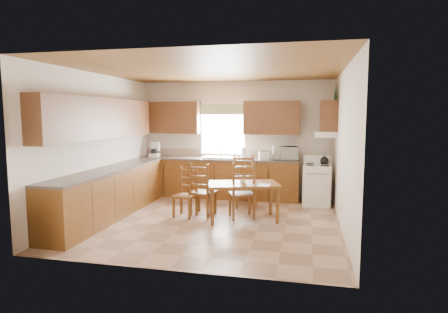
% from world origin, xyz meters
% --- Properties ---
extents(floor, '(4.50, 4.50, 0.00)m').
position_xyz_m(floor, '(0.00, 0.00, 0.00)').
color(floor, '#9B775E').
rests_on(floor, ground).
extents(ceiling, '(4.50, 4.50, 0.00)m').
position_xyz_m(ceiling, '(0.00, 0.00, 2.70)').
color(ceiling, brown).
rests_on(ceiling, floor).
extents(wall_left, '(4.50, 4.50, 0.00)m').
position_xyz_m(wall_left, '(-2.25, 0.00, 1.35)').
color(wall_left, beige).
rests_on(wall_left, floor).
extents(wall_right, '(4.50, 4.50, 0.00)m').
position_xyz_m(wall_right, '(2.25, 0.00, 1.35)').
color(wall_right, beige).
rests_on(wall_right, floor).
extents(wall_back, '(4.50, 4.50, 0.00)m').
position_xyz_m(wall_back, '(0.00, 2.25, 1.35)').
color(wall_back, beige).
rests_on(wall_back, floor).
extents(wall_front, '(4.50, 4.50, 0.00)m').
position_xyz_m(wall_front, '(0.00, -2.25, 1.35)').
color(wall_front, beige).
rests_on(wall_front, floor).
extents(lower_cab_back, '(3.75, 0.60, 0.88)m').
position_xyz_m(lower_cab_back, '(-0.38, 1.95, 0.44)').
color(lower_cab_back, brown).
rests_on(lower_cab_back, floor).
extents(lower_cab_left, '(0.60, 3.60, 0.88)m').
position_xyz_m(lower_cab_left, '(-1.95, -0.15, 0.44)').
color(lower_cab_left, brown).
rests_on(lower_cab_left, floor).
extents(counter_back, '(3.75, 0.63, 0.04)m').
position_xyz_m(counter_back, '(-0.38, 1.95, 0.90)').
color(counter_back, '#4C413B').
rests_on(counter_back, lower_cab_back).
extents(counter_left, '(0.63, 3.60, 0.04)m').
position_xyz_m(counter_left, '(-1.95, -0.15, 0.90)').
color(counter_left, '#4C413B').
rests_on(counter_left, lower_cab_left).
extents(backsplash, '(3.75, 0.01, 0.18)m').
position_xyz_m(backsplash, '(-0.38, 2.24, 1.01)').
color(backsplash, gray).
rests_on(backsplash, counter_back).
extents(upper_cab_back_left, '(1.41, 0.33, 0.75)m').
position_xyz_m(upper_cab_back_left, '(-1.55, 2.08, 1.85)').
color(upper_cab_back_left, brown).
rests_on(upper_cab_back_left, wall_back).
extents(upper_cab_back_right, '(1.25, 0.33, 0.75)m').
position_xyz_m(upper_cab_back_right, '(0.86, 2.08, 1.85)').
color(upper_cab_back_right, brown).
rests_on(upper_cab_back_right, wall_back).
extents(upper_cab_left, '(0.33, 3.60, 0.75)m').
position_xyz_m(upper_cab_left, '(-2.08, -0.15, 1.85)').
color(upper_cab_left, brown).
rests_on(upper_cab_left, wall_left).
extents(upper_cab_stove, '(0.33, 0.62, 0.62)m').
position_xyz_m(upper_cab_stove, '(2.08, 1.65, 1.90)').
color(upper_cab_stove, brown).
rests_on(upper_cab_stove, wall_right).
extents(range_hood, '(0.44, 0.62, 0.12)m').
position_xyz_m(range_hood, '(2.03, 1.65, 1.52)').
color(range_hood, silver).
rests_on(range_hood, wall_right).
extents(window_frame, '(1.13, 0.02, 1.18)m').
position_xyz_m(window_frame, '(-0.30, 2.22, 1.55)').
color(window_frame, silver).
rests_on(window_frame, wall_back).
extents(window_pane, '(1.05, 0.01, 1.10)m').
position_xyz_m(window_pane, '(-0.30, 2.21, 1.55)').
color(window_pane, white).
rests_on(window_pane, wall_back).
extents(window_valance, '(1.19, 0.01, 0.24)m').
position_xyz_m(window_valance, '(-0.30, 2.19, 2.05)').
color(window_valance, '#435F2F').
rests_on(window_valance, wall_back).
extents(sink_basin, '(0.75, 0.45, 0.04)m').
position_xyz_m(sink_basin, '(-0.30, 1.95, 0.94)').
color(sink_basin, silver).
rests_on(sink_basin, counter_back).
extents(pine_decal_a, '(0.22, 0.22, 0.36)m').
position_xyz_m(pine_decal_a, '(2.21, 1.33, 2.38)').
color(pine_decal_a, black).
rests_on(pine_decal_a, wall_right).
extents(pine_decal_b, '(0.22, 0.22, 0.36)m').
position_xyz_m(pine_decal_b, '(2.21, 1.65, 2.42)').
color(pine_decal_b, black).
rests_on(pine_decal_b, wall_right).
extents(pine_decal_c, '(0.22, 0.22, 0.36)m').
position_xyz_m(pine_decal_c, '(2.21, 1.97, 2.38)').
color(pine_decal_c, black).
rests_on(pine_decal_c, wall_right).
extents(stove, '(0.59, 0.61, 0.85)m').
position_xyz_m(stove, '(1.88, 1.66, 0.42)').
color(stove, silver).
rests_on(stove, floor).
extents(coffeemaker, '(0.19, 0.22, 0.31)m').
position_xyz_m(coffeemaker, '(-1.94, 1.96, 1.07)').
color(coffeemaker, silver).
rests_on(coffeemaker, counter_back).
extents(paper_towel, '(0.12, 0.12, 0.26)m').
position_xyz_m(paper_towel, '(0.25, 1.93, 1.05)').
color(paper_towel, white).
rests_on(paper_towel, counter_back).
extents(toaster, '(0.25, 0.21, 0.18)m').
position_xyz_m(toaster, '(0.72, 1.89, 1.01)').
color(toaster, silver).
rests_on(toaster, counter_back).
extents(microwave, '(0.58, 0.47, 0.30)m').
position_xyz_m(microwave, '(1.18, 1.95, 1.07)').
color(microwave, silver).
rests_on(microwave, counter_back).
extents(dining_table, '(1.43, 1.07, 0.68)m').
position_xyz_m(dining_table, '(0.53, 0.19, 0.34)').
color(dining_table, brown).
rests_on(dining_table, floor).
extents(chair_near_left, '(0.49, 0.48, 1.00)m').
position_xyz_m(chair_near_left, '(-0.28, 0.38, 0.50)').
color(chair_near_left, brown).
rests_on(chair_near_left, floor).
extents(chair_near_right, '(0.57, 0.55, 1.05)m').
position_xyz_m(chair_near_right, '(0.49, 0.30, 0.53)').
color(chair_near_right, brown).
rests_on(chair_near_right, floor).
extents(chair_far_left, '(0.44, 0.42, 0.92)m').
position_xyz_m(chair_far_left, '(-0.57, 0.17, 0.46)').
color(chair_far_left, brown).
rests_on(chair_far_left, floor).
extents(chair_far_right, '(0.57, 0.55, 1.08)m').
position_xyz_m(chair_far_right, '(0.41, 1.18, 0.54)').
color(chair_far_right, brown).
rests_on(chair_far_right, floor).
extents(table_paper, '(0.24, 0.31, 0.00)m').
position_xyz_m(table_paper, '(0.92, 0.08, 0.68)').
color(table_paper, white).
rests_on(table_paper, dining_table).
extents(table_card, '(0.09, 0.02, 0.13)m').
position_xyz_m(table_card, '(0.52, 0.22, 0.74)').
color(table_card, white).
rests_on(table_card, dining_table).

